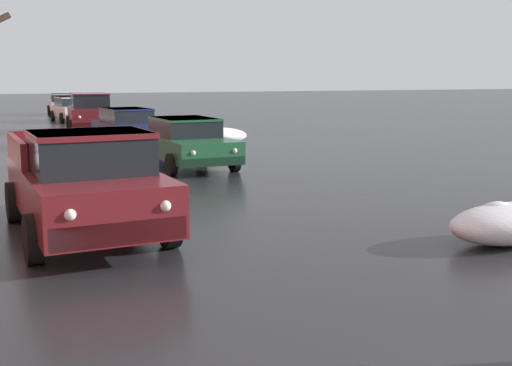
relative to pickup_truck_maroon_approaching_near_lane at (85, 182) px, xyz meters
name	(u,v)px	position (x,y,z in m)	size (l,w,h in m)	color
snow_bank_along_left_kerb	(508,223)	(5.98, -3.17, -0.56)	(2.22, 1.15, 0.67)	white
snow_bank_near_corner_right	(216,136)	(6.70, 12.26, -0.55)	(2.53, 1.30, 0.67)	white
snow_bank_far_right_pile	(139,121)	(6.10, 22.68, -0.63)	(3.02, 1.21, 0.51)	white
pickup_truck_maroon_approaching_near_lane	(85,182)	(0.00, 0.00, 0.00)	(2.35, 4.97, 1.76)	maroon
sedan_green_parked_kerbside_close	(187,141)	(3.87, 6.92, -0.13)	(2.07, 4.35, 1.42)	#1E5633
sedan_darkblue_parked_kerbside_mid	(128,126)	(3.49, 13.10, -0.13)	(2.22, 4.25, 1.42)	navy
suv_maroon_parked_far_down_block	(90,111)	(3.24, 20.30, 0.11)	(2.35, 4.41, 1.82)	maroon
sedan_white_queued_behind_truck	(71,108)	(3.31, 27.69, -0.13)	(2.12, 4.31, 1.42)	silver
sedan_silver_at_far_intersection	(63,104)	(3.67, 34.77, -0.13)	(2.18, 4.14, 1.42)	#B7B7BC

